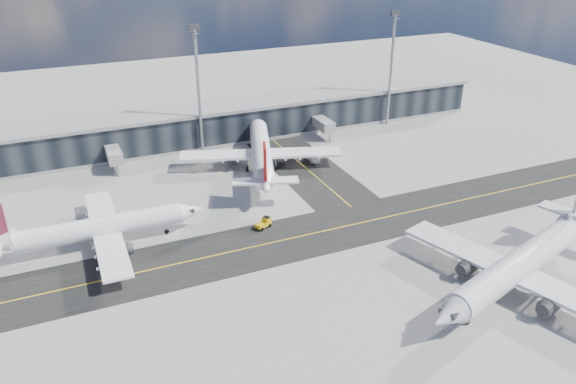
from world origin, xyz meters
The scene contains 9 objects.
ground centered at (0.00, 0.00, 0.00)m, with size 300.00×300.00×0.00m, color gray.
taxiway_lanes centered at (3.91, 10.74, 0.01)m, with size 180.00×63.00×0.03m.
terminal_concourse centered at (0.04, 54.93, 4.09)m, with size 152.00×19.80×8.80m.
floodlight_masts centered at (0.00, 48.00, 15.61)m, with size 102.50×0.70×28.90m.
airliner_af centered at (-27.13, 14.18, 3.47)m, with size 35.39×30.10×10.52m.
airliner_redtail centered at (8.81, 33.02, 4.02)m, with size 34.58×40.07×12.16m.
airliner_near centered at (27.94, -21.91, 4.09)m, with size 40.95×35.31×12.39m.
baggage_tug centered at (0.19, 9.37, 0.91)m, with size 3.20×2.40×1.81m.
service_van centered at (21.18, 32.89, 0.65)m, with size 2.16×4.68×1.30m, color white.
Camera 1 is at (-30.30, -70.96, 48.60)m, focal length 35.00 mm.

